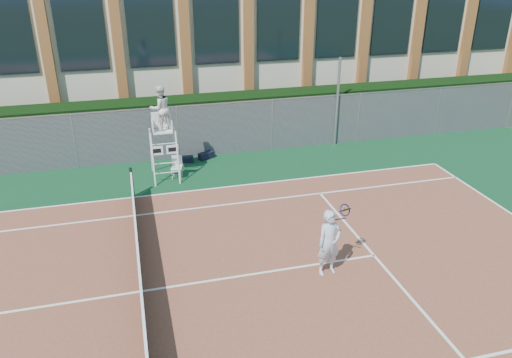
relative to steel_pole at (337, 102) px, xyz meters
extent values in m
plane|color=#233814|center=(-8.89, -8.70, -1.93)|extent=(120.00, 120.00, 0.00)
cube|color=#0E3E1F|center=(-8.89, -7.70, -1.92)|extent=(36.00, 20.00, 0.01)
cube|color=brown|center=(-8.89, -8.70, -1.91)|extent=(23.77, 10.97, 0.02)
cylinder|color=black|center=(-8.89, -3.10, -1.38)|extent=(0.10, 0.10, 1.10)
cube|color=black|center=(-8.89, -8.70, -1.47)|extent=(0.03, 11.00, 0.86)
cube|color=white|center=(-8.89, -8.70, -1.01)|extent=(0.06, 11.20, 0.07)
cube|color=black|center=(-8.89, 1.30, -0.83)|extent=(40.00, 1.40, 2.20)
cube|color=beige|center=(-8.89, 9.30, 2.07)|extent=(44.00, 10.00, 8.00)
cylinder|color=#9EA0A5|center=(0.00, 0.00, 0.00)|extent=(0.12, 0.12, 3.86)
cylinder|color=white|center=(-8.06, -2.20, -1.00)|extent=(0.06, 0.53, 1.94)
cylinder|color=white|center=(-7.17, -2.20, -1.00)|extent=(0.06, 0.53, 1.94)
cylinder|color=white|center=(-8.06, -1.20, -1.00)|extent=(0.06, 0.53, 1.94)
cylinder|color=white|center=(-7.17, -1.20, -1.00)|extent=(0.06, 0.53, 1.94)
cube|color=white|center=(-7.62, -1.70, -0.08)|extent=(0.70, 0.60, 0.06)
cube|color=white|center=(-7.62, -1.42, 0.27)|extent=(0.70, 0.05, 0.60)
cube|color=white|center=(-7.90, -2.10, -0.67)|extent=(0.44, 0.03, 0.34)
cube|color=white|center=(-7.34, -2.10, -0.67)|extent=(0.44, 0.03, 0.34)
imported|color=white|center=(-7.62, -1.65, 0.77)|extent=(0.96, 0.85, 1.64)
cube|color=silver|center=(-7.21, -1.89, -1.51)|extent=(0.48, 0.48, 0.04)
cube|color=silver|center=(-7.16, -1.72, -1.29)|extent=(0.39, 0.15, 0.42)
cylinder|color=silver|center=(-7.41, -2.00, -1.72)|extent=(0.03, 0.03, 0.39)
cylinder|color=silver|center=(-7.10, -2.08, -1.72)|extent=(0.03, 0.03, 0.39)
cylinder|color=silver|center=(-7.32, -1.70, -1.72)|extent=(0.03, 0.03, 0.39)
cylinder|color=silver|center=(-7.02, -1.78, -1.72)|extent=(0.03, 0.03, 0.39)
cube|color=black|center=(-5.83, -0.26, -1.78)|extent=(0.70, 0.53, 0.28)
cube|color=black|center=(-6.69, -0.40, -1.80)|extent=(0.64, 0.35, 0.24)
imported|color=silver|center=(-4.07, -9.12, -0.98)|extent=(0.72, 0.53, 1.83)
torus|color=#111641|center=(-3.58, -8.87, -0.22)|extent=(0.38, 0.30, 0.30)
sphere|color=#CCE533|center=(-3.48, -8.69, -0.27)|extent=(0.07, 0.07, 0.07)
camera|label=1|loc=(-8.73, -19.33, 5.84)|focal=35.00mm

